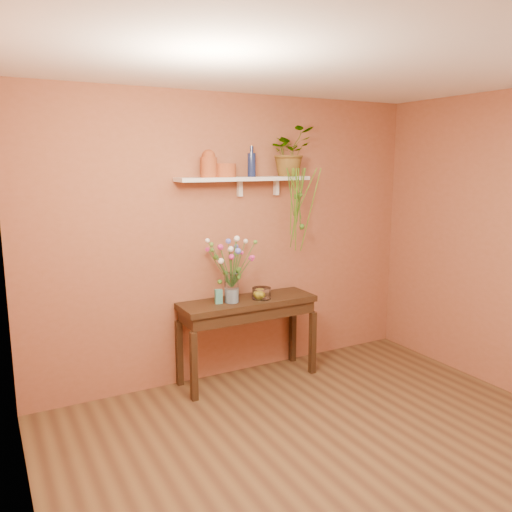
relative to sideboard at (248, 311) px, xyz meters
The scene contains 13 objects.
room 1.89m from the sideboard, 90.92° to the right, with size 4.04×4.04×2.70m.
sideboard is the anchor object (origin of this frame).
wall_shelf 1.24m from the sideboard, 73.21° to the left, with size 1.30×0.24×0.19m.
terracotta_jug 1.42m from the sideboard, 159.72° to the left, with size 0.18×0.18×0.25m.
terracotta_pot 1.33m from the sideboard, 143.33° to the left, with size 0.20×0.20×0.12m, color #A54A23.
blue_bottle 1.38m from the sideboard, 42.53° to the left, with size 0.10×0.10×0.28m.
spider_plant 1.58m from the sideboard, ahead, with size 0.42×0.36×0.47m, color #38661C.
plant_fronds 1.12m from the sideboard, ahead, with size 0.37×0.32×0.81m.
glass_vase 0.29m from the sideboard, behind, with size 0.13×0.13×0.28m.
bouquet 0.58m from the sideboard, behind, with size 0.48×0.44×0.49m.
glass_bowl 0.21m from the sideboard, 21.60° to the right, with size 0.18×0.18×0.11m.
lemon 0.20m from the sideboard, 24.56° to the right, with size 0.08×0.08×0.08m, color yellow.
carton 0.35m from the sideboard, behind, with size 0.07×0.05×0.13m, color teal.
Camera 1 is at (-2.14, -2.40, 2.08)m, focal length 36.10 mm.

